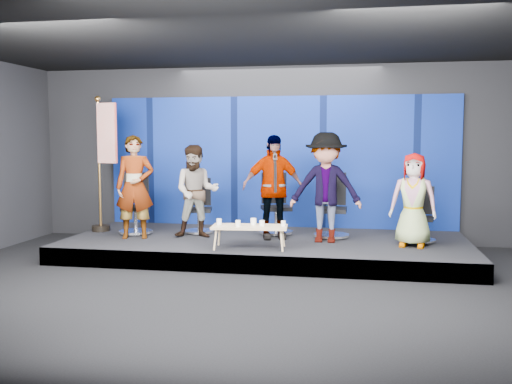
# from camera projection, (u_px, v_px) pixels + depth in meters

# --- Properties ---
(ground) EXTENTS (10.00, 10.00, 0.00)m
(ground) POSITION_uv_depth(u_px,v_px,m) (236.00, 292.00, 7.68)
(ground) COLOR black
(ground) RESTS_ON ground
(room_walls) EXTENTS (10.02, 8.02, 3.51)m
(room_walls) POSITION_uv_depth(u_px,v_px,m) (235.00, 111.00, 7.45)
(room_walls) COLOR black
(room_walls) RESTS_ON ground
(riser) EXTENTS (7.00, 3.00, 0.30)m
(riser) POSITION_uv_depth(u_px,v_px,m) (266.00, 247.00, 10.12)
(riser) COLOR black
(riser) RESTS_ON ground
(backdrop) EXTENTS (7.00, 0.08, 2.60)m
(backdrop) POSITION_uv_depth(u_px,v_px,m) (278.00, 162.00, 11.40)
(backdrop) COLOR navy
(backdrop) RESTS_ON riser
(chair_a) EXTENTS (0.79, 0.79, 1.13)m
(chair_a) POSITION_uv_depth(u_px,v_px,m) (136.00, 214.00, 10.61)
(chair_a) COLOR silver
(chair_a) RESTS_ON riser
(panelist_a) EXTENTS (0.76, 0.61, 1.83)m
(panelist_a) POSITION_uv_depth(u_px,v_px,m) (135.00, 187.00, 10.06)
(panelist_a) COLOR black
(panelist_a) RESTS_ON riser
(chair_b) EXTENTS (0.68, 0.68, 1.02)m
(chair_b) POSITION_uv_depth(u_px,v_px,m) (199.00, 215.00, 10.68)
(chair_b) COLOR silver
(chair_b) RESTS_ON riser
(panelist_b) EXTENTS (0.91, 0.77, 1.65)m
(panelist_b) POSITION_uv_depth(u_px,v_px,m) (196.00, 191.00, 10.14)
(panelist_b) COLOR black
(panelist_b) RESTS_ON riser
(chair_c) EXTENTS (0.81, 0.81, 1.13)m
(chair_c) POSITION_uv_depth(u_px,v_px,m) (276.00, 214.00, 10.56)
(chair_c) COLOR silver
(chair_c) RESTS_ON riser
(panelist_c) EXTENTS (1.16, 0.77, 1.83)m
(panelist_c) POSITION_uv_depth(u_px,v_px,m) (273.00, 187.00, 10.01)
(panelist_c) COLOR black
(panelist_c) RESTS_ON riser
(chair_d) EXTENTS (0.66, 0.66, 1.16)m
(chair_d) POSITION_uv_depth(u_px,v_px,m) (332.00, 216.00, 10.21)
(chair_d) COLOR silver
(chair_d) RESTS_ON riser
(panelist_d) EXTENTS (1.22, 0.71, 1.87)m
(panelist_d) POSITION_uv_depth(u_px,v_px,m) (326.00, 188.00, 9.68)
(panelist_d) COLOR black
(panelist_d) RESTS_ON riser
(chair_e) EXTENTS (0.63, 0.63, 0.95)m
(chair_e) POSITION_uv_depth(u_px,v_px,m) (421.00, 224.00, 9.76)
(chair_e) COLOR silver
(chair_e) RESTS_ON riser
(panelist_e) EXTENTS (0.83, 0.62, 1.53)m
(panelist_e) POSITION_uv_depth(u_px,v_px,m) (413.00, 200.00, 9.30)
(panelist_e) COLOR black
(panelist_e) RESTS_ON riser
(coffee_table) EXTENTS (1.24, 0.61, 0.37)m
(coffee_table) POSITION_uv_depth(u_px,v_px,m) (250.00, 228.00, 9.15)
(coffee_table) COLOR tan
(coffee_table) RESTS_ON riser
(mug_a) EXTENTS (0.08, 0.08, 0.10)m
(mug_a) POSITION_uv_depth(u_px,v_px,m) (219.00, 222.00, 9.26)
(mug_a) COLOR silver
(mug_a) RESTS_ON coffee_table
(mug_b) EXTENTS (0.08, 0.08, 0.10)m
(mug_b) POSITION_uv_depth(u_px,v_px,m) (238.00, 223.00, 9.09)
(mug_b) COLOR silver
(mug_b) RESTS_ON coffee_table
(mug_c) EXTENTS (0.09, 0.09, 0.11)m
(mug_c) POSITION_uv_depth(u_px,v_px,m) (253.00, 221.00, 9.24)
(mug_c) COLOR silver
(mug_c) RESTS_ON coffee_table
(mug_d) EXTENTS (0.08, 0.08, 0.10)m
(mug_d) POSITION_uv_depth(u_px,v_px,m) (262.00, 223.00, 9.08)
(mug_d) COLOR silver
(mug_d) RESTS_ON coffee_table
(mug_e) EXTENTS (0.07, 0.07, 0.09)m
(mug_e) POSITION_uv_depth(u_px,v_px,m) (283.00, 223.00, 9.11)
(mug_e) COLOR silver
(mug_e) RESTS_ON coffee_table
(flag_stand) EXTENTS (0.58, 0.34, 2.56)m
(flag_stand) POSITION_uv_depth(u_px,v_px,m) (104.00, 160.00, 10.72)
(flag_stand) COLOR black
(flag_stand) RESTS_ON riser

